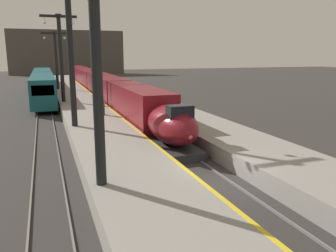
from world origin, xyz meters
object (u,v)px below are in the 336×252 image
Objects in this scene: highspeed_train_main at (97,83)px; regional_train_adjacent at (43,83)px; rolling_suitcase at (100,111)px; station_column_mid at (70,44)px; passenger_near_edge at (104,104)px; station_column_far at (60,50)px; station_column_near at (96,54)px; station_column_distant at (56,55)px.

regional_train_adjacent reaches higher than highspeed_train_main.
regional_train_adjacent reaches higher than rolling_suitcase.
station_column_mid is 6.14× the size of passenger_near_edge.
station_column_far reaches higher than highspeed_train_main.
station_column_distant is (0.00, 42.89, -0.11)m from station_column_near.
station_column_near is 5.34× the size of passenger_near_edge.
station_column_mid is (-5.90, -27.92, 5.23)m from highspeed_train_main.
passenger_near_edge is 0.90m from rolling_suitcase.
station_column_far reaches higher than station_column_distant.
rolling_suitcase is at bearing 81.37° from station_column_near.
regional_train_adjacent is 3.73× the size of station_column_far.
station_column_near reaches higher than highspeed_train_main.
station_column_near is at bearing -98.63° from rolling_suitcase.
station_column_near reaches higher than passenger_near_edge.
station_column_near reaches higher than rolling_suitcase.
station_column_far is at bearing 90.00° from station_column_near.
highspeed_train_main is at bearing 82.04° from rolling_suitcase.
rolling_suitcase is (-3.27, -23.41, -0.62)m from highspeed_train_main.
station_column_near is 0.87× the size of station_column_mid.
station_column_mid reaches higher than highspeed_train_main.
rolling_suitcase is (4.83, -25.01, -0.77)m from regional_train_adjacent.
highspeed_train_main is 2.05× the size of regional_train_adjacent.
station_column_near is (2.20, -42.30, 4.36)m from regional_train_adjacent.
station_column_mid is at bearing -126.07° from passenger_near_edge.
rolling_suitcase is at bearing 120.86° from passenger_near_edge.
station_column_near is 18.23m from rolling_suitcase.
station_column_mid is 7.84m from rolling_suitcase.
highspeed_train_main reaches higher than rolling_suitcase.
station_column_far is 1.11× the size of station_column_distant.
station_column_mid is 10.56× the size of rolling_suitcase.
station_column_near is 17.62m from passenger_near_edge.
rolling_suitcase is at bearing -84.14° from station_column_distant.
station_column_mid is at bearing -120.18° from rolling_suitcase.
station_column_far is at bearing 105.34° from passenger_near_edge.
station_column_mid reaches higher than passenger_near_edge.
station_column_distant is 26.61m from passenger_near_edge.
passenger_near_edge is 1.72× the size of rolling_suitcase.
station_column_near is (-5.90, -40.70, 4.52)m from highspeed_train_main.
regional_train_adjacent is at bearing 92.98° from station_column_near.
rolling_suitcase is (-0.30, 0.50, -0.69)m from passenger_near_edge.
station_column_far is (-5.90, -13.24, 4.93)m from highspeed_train_main.
station_column_far is (0.00, 14.68, -0.29)m from station_column_mid.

